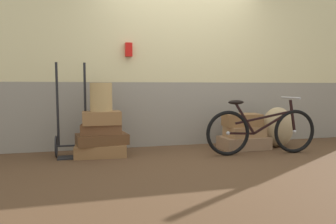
# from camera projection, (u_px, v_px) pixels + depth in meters

# --- Properties ---
(ground) EXTENTS (9.56, 5.20, 0.06)m
(ground) POSITION_uv_depth(u_px,v_px,m) (197.00, 157.00, 4.35)
(ground) COLOR #513823
(station_building) EXTENTS (7.56, 0.74, 2.84)m
(station_building) POSITION_uv_depth(u_px,v_px,m) (180.00, 55.00, 5.06)
(station_building) COLOR gray
(station_building) RESTS_ON ground
(suitcase_0) EXTENTS (0.69, 0.47, 0.16)m
(suitcase_0) POSITION_uv_depth(u_px,v_px,m) (101.00, 150.00, 4.26)
(suitcase_0) COLOR olive
(suitcase_0) RESTS_ON ground
(suitcase_1) EXTENTS (0.70, 0.47, 0.14)m
(suitcase_1) POSITION_uv_depth(u_px,v_px,m) (102.00, 139.00, 4.26)
(suitcase_1) COLOR brown
(suitcase_1) RESTS_ON suitcase_0
(suitcase_2) EXTENTS (0.55, 0.31, 0.13)m
(suitcase_2) POSITION_uv_depth(u_px,v_px,m) (101.00, 129.00, 4.24)
(suitcase_2) COLOR brown
(suitcase_2) RESTS_ON suitcase_1
(suitcase_3) EXTENTS (0.50, 0.31, 0.17)m
(suitcase_3) POSITION_uv_depth(u_px,v_px,m) (102.00, 118.00, 4.21)
(suitcase_3) COLOR olive
(suitcase_3) RESTS_ON suitcase_2
(suitcase_4) EXTENTS (0.70, 0.45, 0.18)m
(suitcase_4) POSITION_uv_depth(u_px,v_px,m) (244.00, 143.00, 4.78)
(suitcase_4) COLOR #937051
(suitcase_4) RESTS_ON ground
(suitcase_5) EXTENTS (0.58, 0.39, 0.15)m
(suitcase_5) POSITION_uv_depth(u_px,v_px,m) (245.00, 131.00, 4.78)
(suitcase_5) COLOR #9E754C
(suitcase_5) RESTS_ON suitcase_4
(suitcase_6) EXTENTS (0.57, 0.40, 0.19)m
(suitcase_6) POSITION_uv_depth(u_px,v_px,m) (242.00, 120.00, 4.79)
(suitcase_6) COLOR olive
(suitcase_6) RESTS_ON suitcase_5
(wicker_basket) EXTENTS (0.29, 0.29, 0.38)m
(wicker_basket) POSITION_uv_depth(u_px,v_px,m) (101.00, 97.00, 4.19)
(wicker_basket) COLOR tan
(wicker_basket) RESTS_ON suitcase_3
(luggage_trolley) EXTENTS (0.43, 0.36, 1.24)m
(luggage_trolley) POSITION_uv_depth(u_px,v_px,m) (72.00, 135.00, 4.22)
(luggage_trolley) COLOR black
(luggage_trolley) RESTS_ON ground
(burlap_sack) EXTENTS (0.49, 0.42, 0.61)m
(burlap_sack) POSITION_uv_depth(u_px,v_px,m) (278.00, 127.00, 4.91)
(burlap_sack) COLOR tan
(burlap_sack) RESTS_ON ground
(bicycle) EXTENTS (1.58, 0.46, 0.78)m
(bicycle) POSITION_uv_depth(u_px,v_px,m) (261.00, 131.00, 4.36)
(bicycle) COLOR black
(bicycle) RESTS_ON ground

